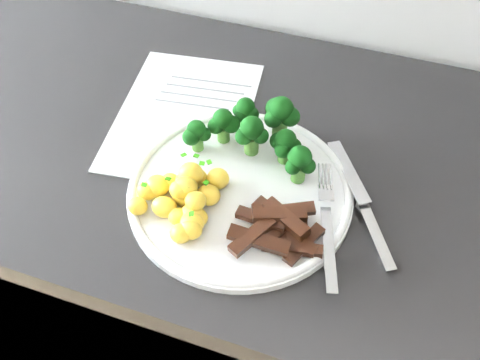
{
  "coord_description": "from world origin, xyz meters",
  "views": [
    {
      "loc": [
        0.16,
        1.17,
        1.44
      ],
      "look_at": [
        0.01,
        1.59,
        0.91
      ],
      "focal_mm": 39.21,
      "sensor_mm": 36.0,
      "label": 1
    }
  ],
  "objects": [
    {
      "name": "counter",
      "position": [
        0.08,
        1.68,
        0.44
      ],
      "size": [
        2.35,
        0.59,
        0.88
      ],
      "color": "black",
      "rests_on": "ground"
    },
    {
      "name": "recipe_paper",
      "position": [
        -0.12,
        1.72,
        0.88
      ],
      "size": [
        0.24,
        0.31,
        0.0
      ],
      "color": "silver",
      "rests_on": "counter"
    },
    {
      "name": "plate",
      "position": [
        0.01,
        1.59,
        0.89
      ],
      "size": [
        0.3,
        0.3,
        0.02
      ],
      "color": "white",
      "rests_on": "counter"
    },
    {
      "name": "broccoli",
      "position": [
        0.01,
        1.67,
        0.93
      ],
      "size": [
        0.19,
        0.11,
        0.08
      ],
      "color": "#366321",
      "rests_on": "plate"
    },
    {
      "name": "potatoes",
      "position": [
        -0.05,
        1.55,
        0.91
      ],
      "size": [
        0.11,
        0.12,
        0.05
      ],
      "color": "#FFCC4B",
      "rests_on": "plate"
    },
    {
      "name": "beef_strips",
      "position": [
        0.08,
        1.54,
        0.9
      ],
      "size": [
        0.12,
        0.11,
        0.03
      ],
      "color": "black",
      "rests_on": "plate"
    },
    {
      "name": "fork",
      "position": [
        0.14,
        1.56,
        0.9
      ],
      "size": [
        0.07,
        0.2,
        0.02
      ],
      "color": "#BABBBF",
      "rests_on": "plate"
    },
    {
      "name": "knife",
      "position": [
        0.18,
        1.61,
        0.89
      ],
      "size": [
        0.13,
        0.19,
        0.02
      ],
      "color": "#BABBBF",
      "rests_on": "plate"
    }
  ]
}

